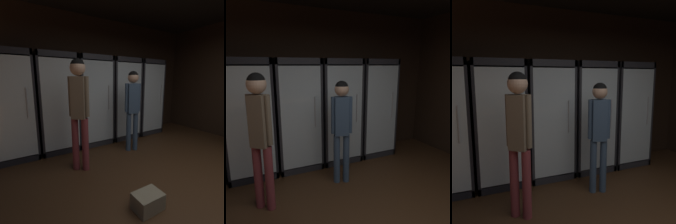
% 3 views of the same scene
% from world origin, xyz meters
% --- Properties ---
extents(wall_back, '(6.00, 0.06, 2.80)m').
position_xyz_m(wall_back, '(0.00, 3.03, 1.40)').
color(wall_back, black).
rests_on(wall_back, ground).
extents(cooler_left, '(0.74, 0.60, 1.91)m').
position_xyz_m(cooler_left, '(-1.15, 2.74, 0.94)').
color(cooler_left, black).
rests_on(cooler_left, ground).
extents(cooler_center, '(0.74, 0.60, 1.91)m').
position_xyz_m(cooler_center, '(-0.37, 2.73, 0.93)').
color(cooler_center, '#2B2B30').
rests_on(cooler_center, ground).
extents(cooler_right, '(0.74, 0.60, 1.91)m').
position_xyz_m(cooler_right, '(0.41, 2.73, 0.94)').
color(cooler_right, '#2B2B30').
rests_on(cooler_right, ground).
extents(cooler_far_right, '(0.74, 0.60, 1.91)m').
position_xyz_m(cooler_far_right, '(1.18, 2.73, 0.94)').
color(cooler_far_right, '#2B2B30').
rests_on(cooler_far_right, ground).
extents(shopper_near, '(0.26, 0.25, 1.72)m').
position_xyz_m(shopper_near, '(-1.06, 1.72, 1.08)').
color(shopper_near, brown).
rests_on(shopper_near, ground).
extents(shopper_far, '(0.31, 0.21, 1.58)m').
position_xyz_m(shopper_far, '(0.10, 1.90, 1.00)').
color(shopper_far, '#384C66').
rests_on(shopper_far, ground).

